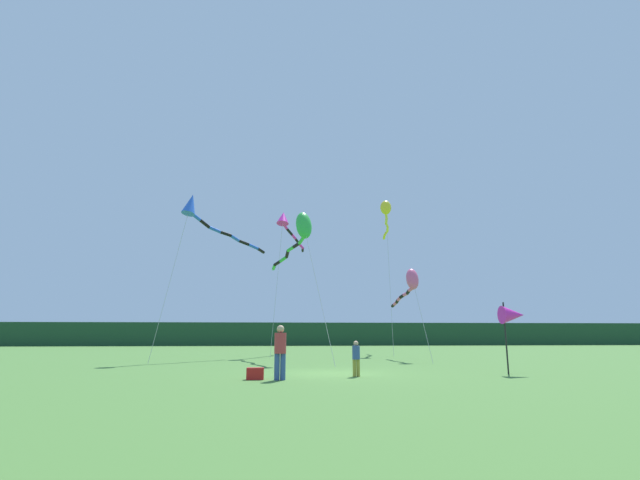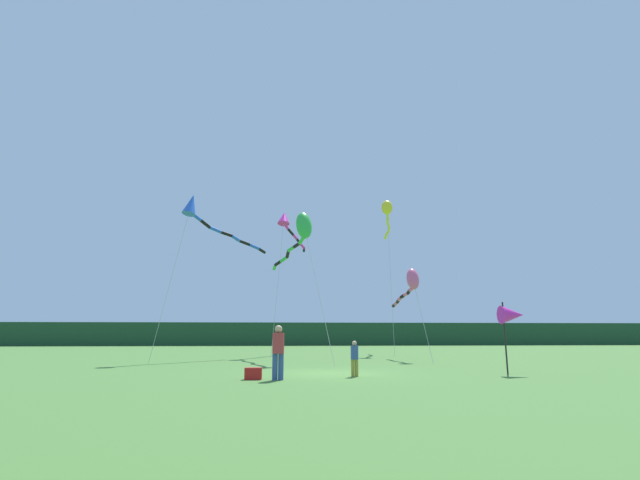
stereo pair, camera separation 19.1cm
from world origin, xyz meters
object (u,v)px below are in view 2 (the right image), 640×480
cooler_box (253,374)px  kite_rainbow (411,283)px  banner_flag_pole (512,315)px  kite_blue (202,213)px  person_adult (278,349)px  person_child (355,357)px  kite_green (301,231)px  kite_magenta (287,223)px  kite_yellow (387,212)px

cooler_box → kite_rainbow: (8.43, 10.60, 4.25)m
banner_flag_pole → kite_blue: size_ratio=0.28×
person_adult → kite_rainbow: 13.71m
banner_flag_pole → person_child: bearing=-175.8°
person_adult → kite_green: 12.08m
person_child → kite_rainbow: 11.56m
kite_rainbow → kite_magenta: size_ratio=0.56×
kite_blue → kite_magenta: kite_magenta is taller
kite_blue → kite_rainbow: bearing=-4.5°
person_adult → kite_green: size_ratio=0.20×
kite_blue → kite_green: 6.33m
kite_blue → kite_rainbow: size_ratio=1.67×
cooler_box → kite_magenta: bearing=86.2°
kite_yellow → kite_magenta: bearing=-163.8°
cooler_box → banner_flag_pole: bearing=7.4°
kite_magenta → banner_flag_pole: bearing=-62.6°
person_child → cooler_box: person_child is taller
person_child → kite_rainbow: bearing=63.4°
banner_flag_pole → kite_yellow: 20.97m
kite_rainbow → person_adult: bearing=-125.0°
kite_yellow → kite_green: (-7.43, -10.20, -3.97)m
kite_rainbow → kite_magenta: 11.45m
person_child → kite_green: size_ratio=0.14×
kite_rainbow → kite_blue: bearing=175.5°
person_adult → kite_rainbow: kite_rainbow is taller
kite_yellow → person_adult: bearing=-112.7°
person_adult → kite_magenta: kite_magenta is taller
cooler_box → kite_magenta: 20.16m
person_adult → banner_flag_pole: bearing=9.8°
person_child → banner_flag_pole: banner_flag_pole is taller
kite_blue → kite_magenta: bearing=50.0°
kite_green → kite_magenta: (-0.76, 7.81, 2.31)m
kite_rainbow → kite_magenta: bearing=135.3°
kite_green → kite_blue: bearing=165.0°
kite_green → kite_magenta: 8.18m
person_adult → kite_rainbow: (7.61, 10.87, 3.45)m
person_child → kite_green: 11.41m
person_child → kite_magenta: kite_magenta is taller
kite_magenta → kite_rainbow: bearing=-44.7°
person_child → kite_magenta: size_ratio=0.12×
person_child → kite_magenta: (-2.37, 16.97, 8.92)m
cooler_box → kite_green: size_ratio=0.06×
kite_green → kite_rainbow: bearing=5.5°
person_child → kite_green: (-1.61, 9.16, 6.61)m
person_child → banner_flag_pole: (6.20, 0.46, 1.49)m
person_child → kite_rainbow: kite_rainbow is taller
kite_green → person_child: bearing=-80.1°
kite_green → kite_magenta: kite_magenta is taller
person_adult → kite_green: (1.11, 10.24, 6.32)m
banner_flag_pole → person_adult: bearing=-170.2°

